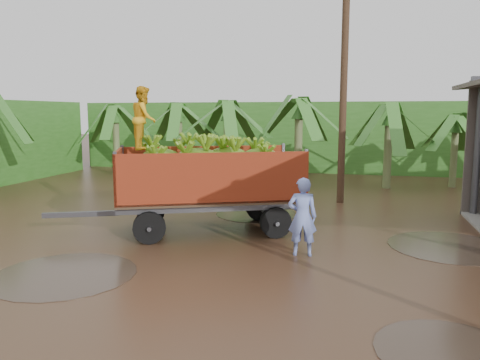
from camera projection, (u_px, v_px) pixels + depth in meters
The scene contains 6 objects.
ground at pixel (262, 260), 9.82m from camera, with size 100.00×100.00×0.00m, color black.
hedge_north at pixel (284, 136), 25.40m from camera, with size 22.00×3.00×3.60m, color #2D661E.
banana_trailer at pixel (208, 178), 12.07m from camera, with size 6.37×3.91×3.72m.
man_blue at pixel (302, 217), 10.05m from camera, with size 0.62×0.41×1.71m, color #7386D2.
utility_pole at pixel (343, 93), 15.59m from camera, with size 1.20×0.24×7.35m.
banana_plants at pixel (139, 146), 16.97m from camera, with size 24.25×20.10×4.36m.
Camera 1 is at (1.84, -9.31, 3.08)m, focal length 35.00 mm.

